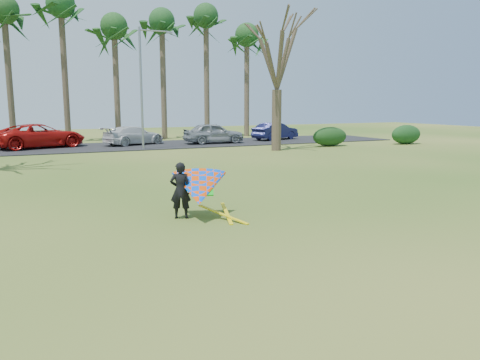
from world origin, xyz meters
name	(u,v)px	position (x,y,z in m)	size (l,w,h in m)	color
ground	(276,239)	(0.00, 0.00, 0.00)	(100.00, 100.00, 0.00)	#1E5011
parking_strip	(106,147)	(0.00, 25.00, 0.03)	(46.00, 7.00, 0.06)	black
palm_4	(4,11)	(-6.00, 31.00, 9.85)	(4.84, 4.84, 11.54)	#4A3D2C
palm_5	(61,6)	(-2.00, 31.00, 10.52)	(4.84, 4.84, 12.24)	#4A392C
palm_6	(114,28)	(2.00, 31.00, 9.17)	(4.84, 4.84, 10.84)	brown
palm_7	(162,23)	(6.00, 31.00, 9.85)	(4.84, 4.84, 11.54)	#4A3B2C
palm_8	(206,18)	(10.00, 31.00, 10.52)	(4.84, 4.84, 12.24)	brown
palm_9	(247,36)	(14.00, 31.00, 9.17)	(4.84, 4.84, 10.84)	brown
bare_tree_right	(277,49)	(10.00, 18.00, 6.57)	(6.27, 6.27, 9.21)	#493A2C
streetlight	(143,82)	(2.16, 22.00, 4.46)	(2.28, 0.18, 8.00)	gray
hedge_near	(330,137)	(15.07, 19.10, 0.70)	(2.81, 1.27, 1.40)	#133412
hedge_far	(406,134)	(21.45, 18.11, 0.74)	(2.65, 1.25, 1.47)	#143817
car_2	(40,136)	(-4.24, 25.97, 0.89)	(2.75, 5.97, 1.66)	#B1120E
car_3	(134,135)	(2.18, 25.69, 0.74)	(1.91, 4.71, 1.37)	silver
car_4	(214,133)	(8.00, 24.31, 0.84)	(1.85, 4.60, 1.57)	gray
car_5	(275,131)	(14.04, 25.47, 0.77)	(1.51, 4.33, 1.43)	#171945
kite_flyer	(198,189)	(-1.00, 2.61, 0.84)	(2.13, 2.39, 2.02)	black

